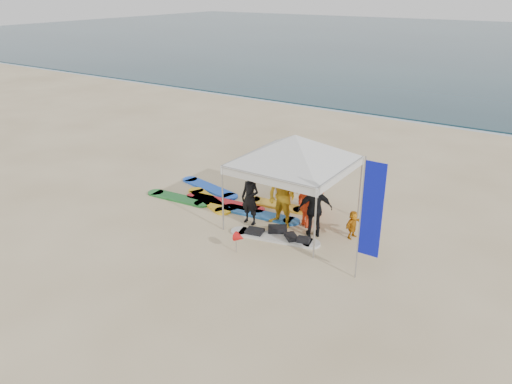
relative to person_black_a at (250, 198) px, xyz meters
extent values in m
plane|color=beige|center=(0.27, -2.83, -0.83)|extent=(120.00, 120.00, 0.00)
cube|color=silver|center=(0.27, 15.37, -0.83)|extent=(160.00, 1.20, 0.01)
imported|color=black|center=(0.00, 0.00, 0.00)|extent=(0.63, 0.43, 1.67)
imported|color=gold|center=(0.92, 0.34, 0.14)|extent=(1.06, 0.89, 1.95)
imported|color=red|center=(1.57, 0.79, -0.02)|extent=(1.21, 1.02, 1.62)
imported|color=black|center=(2.04, 0.32, 0.03)|extent=(1.05, 0.95, 1.72)
imported|color=#F04415|center=(1.14, 1.77, 0.10)|extent=(1.08, 0.98, 1.86)
imported|color=orange|center=(3.03, 0.84, -0.41)|extent=(0.44, 0.82, 0.84)
cylinder|color=#A5A5A8|center=(-0.41, 2.22, 0.18)|extent=(0.05, 0.05, 2.03)
cylinder|color=#A5A5A8|center=(2.63, 2.22, 0.18)|extent=(0.05, 0.05, 2.03)
cylinder|color=#A5A5A8|center=(-0.41, -0.83, 0.18)|extent=(0.05, 0.05, 2.03)
cylinder|color=#A5A5A8|center=(2.63, -0.83, 0.18)|extent=(0.05, 0.05, 2.03)
cube|color=silver|center=(1.11, -0.83, 1.07)|extent=(3.14, 0.02, 0.24)
cube|color=silver|center=(1.11, 2.22, 1.07)|extent=(3.14, 0.02, 0.24)
cube|color=silver|center=(-0.41, 0.70, 1.07)|extent=(0.02, 3.14, 0.24)
cube|color=silver|center=(2.63, 0.70, 1.07)|extent=(0.02, 3.14, 0.24)
pyramid|color=silver|center=(1.11, 0.70, 2.01)|extent=(4.30, 4.30, 0.81)
cylinder|color=#A5A5A8|center=(3.96, -1.11, 0.78)|extent=(0.04, 0.04, 3.23)
cube|color=#0C14C0|center=(4.23, -1.11, 1.10)|extent=(0.51, 0.03, 2.40)
cylinder|color=#A5A5A8|center=(0.72, -1.74, -0.53)|extent=(0.02, 0.02, 0.60)
cone|color=red|center=(0.84, -1.74, -0.34)|extent=(0.28, 0.28, 0.28)
cube|color=black|center=(1.08, -0.15, -0.72)|extent=(0.67, 0.60, 0.22)
cube|color=black|center=(1.64, -0.31, -0.74)|extent=(0.54, 0.53, 0.18)
cube|color=black|center=(0.56, -0.58, -0.75)|extent=(0.57, 0.50, 0.16)
cube|color=black|center=(2.04, -0.29, -0.73)|extent=(0.41, 0.34, 0.20)
cube|color=gold|center=(0.00, 1.53, -0.80)|extent=(1.85, 0.70, 0.07)
cube|color=#217B30|center=(-3.10, 0.16, -0.80)|extent=(2.01, 0.71, 0.07)
cube|color=red|center=(-1.52, 0.71, -0.80)|extent=(2.49, 0.77, 0.07)
cube|color=#2162B2|center=(-0.03, 0.61, -0.80)|extent=(2.24, 0.78, 0.07)
cube|color=blue|center=(-2.81, 1.49, -0.80)|extent=(2.33, 1.00, 0.07)
cube|color=yellow|center=(-2.10, 0.58, -0.80)|extent=(2.05, 1.32, 0.07)
cube|color=silver|center=(1.17, -0.47, -0.80)|extent=(2.25, 1.02, 0.07)
camera|label=1|loc=(7.84, -11.49, 6.03)|focal=35.00mm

